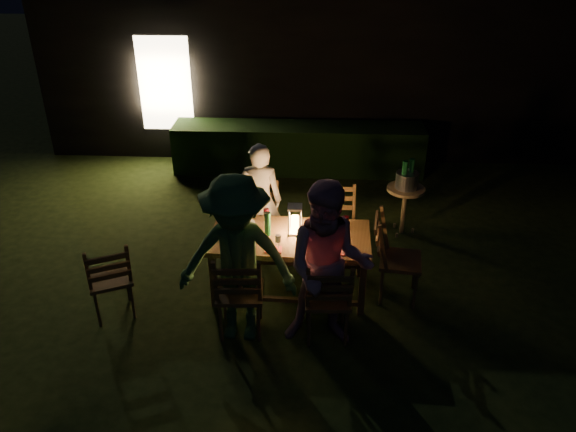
{
  "coord_description": "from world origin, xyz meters",
  "views": [
    {
      "loc": [
        -0.23,
        -5.18,
        3.94
      ],
      "look_at": [
        -0.51,
        0.48,
        0.86
      ],
      "focal_mm": 35.0,
      "sensor_mm": 36.0,
      "label": 1
    }
  ],
  "objects_px": {
    "dining_table": "(290,241)",
    "chair_near_right": "(327,312)",
    "chair_far_right": "(338,238)",
    "chair_far_left": "(260,234)",
    "ice_bucket": "(407,180)",
    "chair_end": "(397,272)",
    "bottle_table": "(268,224)",
    "person_opp_left": "(237,261)",
    "side_table": "(405,193)",
    "lantern": "(295,221)",
    "person_house_side": "(260,200)",
    "bottle_bucket_a": "(404,178)",
    "chair_near_left": "(241,306)",
    "person_opp_right": "(329,267)",
    "chair_spare": "(112,291)",
    "bottle_bucket_b": "(411,176)"
  },
  "relations": [
    {
      "from": "chair_near_right",
      "to": "chair_end",
      "type": "bearing_deg",
      "value": 39.75
    },
    {
      "from": "dining_table",
      "to": "bottle_table",
      "type": "bearing_deg",
      "value": 180.0
    },
    {
      "from": "chair_far_left",
      "to": "lantern",
      "type": "relative_size",
      "value": 2.83
    },
    {
      "from": "dining_table",
      "to": "chair_near_right",
      "type": "height_order",
      "value": "chair_near_right"
    },
    {
      "from": "chair_near_left",
      "to": "side_table",
      "type": "distance_m",
      "value": 2.96
    },
    {
      "from": "person_opp_right",
      "to": "bottle_bucket_b",
      "type": "relative_size",
      "value": 5.62
    },
    {
      "from": "chair_end",
      "to": "bottle_table",
      "type": "relative_size",
      "value": 3.85
    },
    {
      "from": "person_opp_left",
      "to": "ice_bucket",
      "type": "xyz_separation_m",
      "value": [
        1.97,
        2.24,
        -0.12
      ]
    },
    {
      "from": "side_table",
      "to": "chair_spare",
      "type": "bearing_deg",
      "value": -149.85
    },
    {
      "from": "lantern",
      "to": "bottle_bucket_a",
      "type": "relative_size",
      "value": 1.09
    },
    {
      "from": "bottle_bucket_b",
      "to": "person_opp_right",
      "type": "bearing_deg",
      "value": -115.92
    },
    {
      "from": "person_opp_left",
      "to": "bottle_table",
      "type": "height_order",
      "value": "person_opp_left"
    },
    {
      "from": "chair_near_right",
      "to": "person_opp_left",
      "type": "height_order",
      "value": "person_opp_left"
    },
    {
      "from": "chair_end",
      "to": "ice_bucket",
      "type": "distance_m",
      "value": 1.58
    },
    {
      "from": "chair_end",
      "to": "person_house_side",
      "type": "relative_size",
      "value": 0.71
    },
    {
      "from": "ice_bucket",
      "to": "chair_near_left",
      "type": "bearing_deg",
      "value": -131.97
    },
    {
      "from": "chair_end",
      "to": "bottle_table",
      "type": "distance_m",
      "value": 1.58
    },
    {
      "from": "bottle_table",
      "to": "chair_near_right",
      "type": "bearing_deg",
      "value": -50.07
    },
    {
      "from": "dining_table",
      "to": "side_table",
      "type": "height_order",
      "value": "dining_table"
    },
    {
      "from": "chair_near_left",
      "to": "ice_bucket",
      "type": "xyz_separation_m",
      "value": [
        1.97,
        2.19,
        0.48
      ]
    },
    {
      "from": "chair_end",
      "to": "ice_bucket",
      "type": "relative_size",
      "value": 3.59
    },
    {
      "from": "lantern",
      "to": "dining_table",
      "type": "bearing_deg",
      "value": -137.37
    },
    {
      "from": "chair_far_left",
      "to": "chair_far_right",
      "type": "distance_m",
      "value": 1.0
    },
    {
      "from": "chair_far_left",
      "to": "chair_far_right",
      "type": "relative_size",
      "value": 1.02
    },
    {
      "from": "chair_near_right",
      "to": "person_opp_right",
      "type": "bearing_deg",
      "value": -97.43
    },
    {
      "from": "dining_table",
      "to": "chair_far_left",
      "type": "distance_m",
      "value": 0.97
    },
    {
      "from": "bottle_bucket_a",
      "to": "person_house_side",
      "type": "bearing_deg",
      "value": -163.21
    },
    {
      "from": "chair_end",
      "to": "ice_bucket",
      "type": "height_order",
      "value": "chair_end"
    },
    {
      "from": "person_house_side",
      "to": "bottle_bucket_a",
      "type": "relative_size",
      "value": 4.74
    },
    {
      "from": "person_opp_right",
      "to": "person_opp_left",
      "type": "xyz_separation_m",
      "value": [
        -0.9,
        0.04,
        0.02
      ]
    },
    {
      "from": "lantern",
      "to": "ice_bucket",
      "type": "height_order",
      "value": "lantern"
    },
    {
      "from": "chair_near_left",
      "to": "side_table",
      "type": "height_order",
      "value": "chair_near_left"
    },
    {
      "from": "person_opp_left",
      "to": "side_table",
      "type": "distance_m",
      "value": 3.0
    },
    {
      "from": "chair_far_right",
      "to": "bottle_bucket_b",
      "type": "height_order",
      "value": "bottle_bucket_b"
    },
    {
      "from": "ice_bucket",
      "to": "bottle_bucket_a",
      "type": "relative_size",
      "value": 0.94
    },
    {
      "from": "chair_near_right",
      "to": "chair_end",
      "type": "xyz_separation_m",
      "value": [
        0.81,
        0.74,
        0.01
      ]
    },
    {
      "from": "person_house_side",
      "to": "person_opp_right",
      "type": "distance_m",
      "value": 1.88
    },
    {
      "from": "ice_bucket",
      "to": "person_opp_right",
      "type": "bearing_deg",
      "value": -115.29
    },
    {
      "from": "chair_far_left",
      "to": "chair_end",
      "type": "distance_m",
      "value": 1.85
    },
    {
      "from": "dining_table",
      "to": "lantern",
      "type": "height_order",
      "value": "lantern"
    },
    {
      "from": "person_house_side",
      "to": "person_opp_right",
      "type": "height_order",
      "value": "person_opp_right"
    },
    {
      "from": "bottle_table",
      "to": "bottle_bucket_a",
      "type": "distance_m",
      "value": 2.19
    },
    {
      "from": "chair_near_left",
      "to": "chair_far_left",
      "type": "bearing_deg",
      "value": 84.85
    },
    {
      "from": "chair_far_left",
      "to": "ice_bucket",
      "type": "bearing_deg",
      "value": -159.16
    },
    {
      "from": "person_opp_right",
      "to": "lantern",
      "type": "bearing_deg",
      "value": 114.69
    },
    {
      "from": "chair_near_right",
      "to": "chair_far_right",
      "type": "distance_m",
      "value": 1.54
    },
    {
      "from": "person_opp_left",
      "to": "lantern",
      "type": "distance_m",
      "value": 1.0
    },
    {
      "from": "ice_bucket",
      "to": "lantern",
      "type": "bearing_deg",
      "value": -135.99
    },
    {
      "from": "dining_table",
      "to": "chair_far_left",
      "type": "xyz_separation_m",
      "value": [
        -0.42,
        0.79,
        -0.37
      ]
    },
    {
      "from": "dining_table",
      "to": "person_house_side",
      "type": "distance_m",
      "value": 0.94
    }
  ]
}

